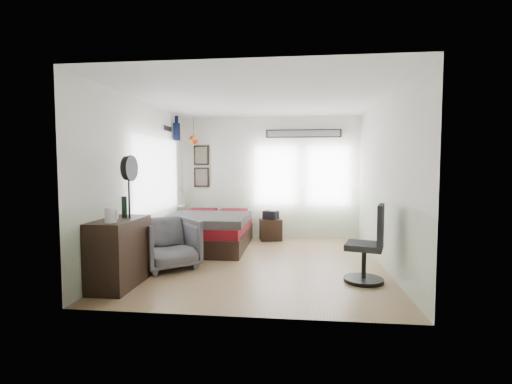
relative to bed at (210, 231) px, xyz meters
The scene contains 12 objects.
ground_plane 1.55m from the bed, 44.17° to the right, with size 4.00×4.50×0.01m, color olive.
room_shell 1.85m from the bed, 40.71° to the right, with size 4.02×4.52×2.71m.
wall_decor 1.99m from the bed, 91.17° to the left, with size 3.55×1.32×1.44m.
bed is the anchor object (origin of this frame).
dresser 2.54m from the bed, 104.97° to the right, with size 0.48×1.00×0.90m, color black.
armchair 1.58m from the bed, 101.32° to the right, with size 0.83×0.86×0.78m, color #514F5A.
nightstand 1.42m from the bed, 36.33° to the left, with size 0.46×0.36×0.46m, color black.
task_chair 3.32m from the bed, 35.97° to the right, with size 0.60×0.60×1.09m.
kettle 2.90m from the bed, 102.39° to the right, with size 0.16×0.14×0.19m.
bottle 2.50m from the bed, 105.72° to the right, with size 0.07×0.07×0.29m, color black.
stand_fan 2.70m from the bed, 103.11° to the right, with size 0.10×0.35×0.85m.
black_bag 1.43m from the bed, 36.33° to the left, with size 0.31×0.20×0.18m, color black.
Camera 1 is at (0.61, -6.05, 1.60)m, focal length 26.00 mm.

